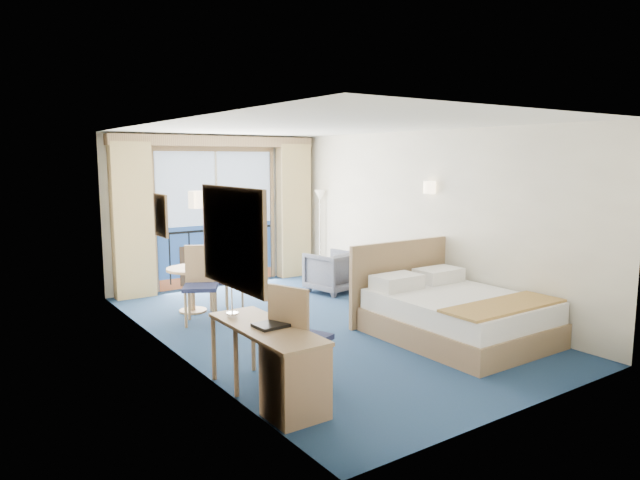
{
  "coord_description": "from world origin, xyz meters",
  "views": [
    {
      "loc": [
        -4.28,
        -6.26,
        2.28
      ],
      "look_at": [
        0.19,
        0.2,
        1.15
      ],
      "focal_mm": 32.0,
      "sensor_mm": 36.0,
      "label": 1
    }
  ],
  "objects": [
    {
      "name": "floor",
      "position": [
        0.0,
        0.0,
        0.0
      ],
      "size": [
        6.5,
        6.5,
        0.0
      ],
      "primitive_type": "plane",
      "color": "navy",
      "rests_on": "ground"
    },
    {
      "name": "desk",
      "position": [
        -1.73,
        -2.08,
        0.39
      ],
      "size": [
        0.52,
        1.5,
        0.7
      ],
      "color": "tan",
      "rests_on": "ground"
    },
    {
      "name": "folder",
      "position": [
        -1.68,
        -1.71,
        0.72
      ],
      "size": [
        0.35,
        0.27,
        0.03
      ],
      "primitive_type": "cube",
      "rotation": [
        0.0,
        0.0,
        0.05
      ],
      "color": "black",
      "rests_on": "desk"
    },
    {
      "name": "table_chair_a",
      "position": [
        -0.75,
        1.42,
        0.54
      ],
      "size": [
        0.54,
        0.54,
        0.96
      ],
      "rotation": [
        0.0,
        0.0,
        1.94
      ],
      "color": "#1E2347",
      "rests_on": "ground"
    },
    {
      "name": "mirror",
      "position": [
        -1.97,
        -1.5,
        1.55
      ],
      "size": [
        0.05,
        1.25,
        0.95
      ],
      "color": "tan",
      "rests_on": "room_walls"
    },
    {
      "name": "table_chair_b",
      "position": [
        -1.22,
        1.1,
        0.6
      ],
      "size": [
        0.63,
        0.63,
        1.07
      ],
      "rotation": [
        0.0,
        0.0,
        -0.5
      ],
      "color": "#1E2347",
      "rests_on": "ground"
    },
    {
      "name": "armchair",
      "position": [
        1.36,
        1.52,
        0.35
      ],
      "size": [
        0.88,
        0.9,
        0.7
      ],
      "primitive_type": "imported",
      "rotation": [
        0.0,
        0.0,
        3.33
      ],
      "color": "#424651",
      "rests_on": "ground"
    },
    {
      "name": "wall_print",
      "position": [
        -1.97,
        0.45,
        1.6
      ],
      "size": [
        0.04,
        0.42,
        0.52
      ],
      "color": "tan",
      "rests_on": "room_walls"
    },
    {
      "name": "desk_chair",
      "position": [
        -1.43,
        -1.73,
        0.61
      ],
      "size": [
        0.61,
        0.6,
        1.08
      ],
      "rotation": [
        0.0,
        0.0,
        1.94
      ],
      "color": "#1E2347",
      "rests_on": "ground"
    },
    {
      "name": "nightstand",
      "position": [
        1.77,
        0.13,
        0.27
      ],
      "size": [
        0.42,
        0.4,
        0.54
      ],
      "primitive_type": "cube",
      "color": "tan",
      "rests_on": "ground"
    },
    {
      "name": "round_table",
      "position": [
        -1.12,
        1.68,
        0.51
      ],
      "size": [
        0.74,
        0.74,
        0.67
      ],
      "color": "tan",
      "rests_on": "ground"
    },
    {
      "name": "pelmet",
      "position": [
        0.0,
        3.1,
        2.58
      ],
      "size": [
        3.8,
        0.25,
        0.18
      ],
      "primitive_type": "cube",
      "color": "tan",
      "rests_on": "room_walls"
    },
    {
      "name": "floor_lamp",
      "position": [
        1.88,
        2.66,
        1.28
      ],
      "size": [
        0.23,
        0.23,
        1.68
      ],
      "color": "silver",
      "rests_on": "ground"
    },
    {
      "name": "curtain_right",
      "position": [
        1.55,
        3.07,
        1.28
      ],
      "size": [
        0.65,
        0.22,
        2.55
      ],
      "primitive_type": "cube",
      "color": "tan",
      "rests_on": "room_walls"
    },
    {
      "name": "desk_lamp",
      "position": [
        -1.84,
        -1.18,
        1.04
      ],
      "size": [
        0.12,
        0.12,
        0.45
      ],
      "color": "silver",
      "rests_on": "desk"
    },
    {
      "name": "sconce_right",
      "position": [
        1.94,
        -0.15,
        1.85
      ],
      "size": [
        0.18,
        0.18,
        0.18
      ],
      "primitive_type": "cylinder",
      "color": "#FFE3B2",
      "rests_on": "room_walls"
    },
    {
      "name": "sconce_left",
      "position": [
        -1.94,
        -0.6,
        1.85
      ],
      "size": [
        0.18,
        0.18,
        0.18
      ],
      "primitive_type": "cylinder",
      "color": "#FFE3B2",
      "rests_on": "room_walls"
    },
    {
      "name": "bed",
      "position": [
        1.15,
        -1.41,
        0.32
      ],
      "size": [
        1.81,
        2.15,
        1.14
      ],
      "color": "tan",
      "rests_on": "ground"
    },
    {
      "name": "phone",
      "position": [
        1.79,
        0.11,
        0.59
      ],
      "size": [
        0.23,
        0.2,
        0.09
      ],
      "primitive_type": "cube",
      "rotation": [
        0.0,
        0.0,
        -0.26
      ],
      "color": "beige",
      "rests_on": "nightstand"
    },
    {
      "name": "balcony_door",
      "position": [
        -0.01,
        3.22,
        1.14
      ],
      "size": [
        2.36,
        0.03,
        2.52
      ],
      "color": "navy",
      "rests_on": "room_walls"
    },
    {
      "name": "curtain_left",
      "position": [
        -1.55,
        3.07,
        1.28
      ],
      "size": [
        0.65,
        0.22,
        2.55
      ],
      "primitive_type": "cube",
      "color": "tan",
      "rests_on": "room_walls"
    },
    {
      "name": "room_walls",
      "position": [
        0.0,
        0.0,
        1.78
      ],
      "size": [
        4.04,
        6.54,
        2.72
      ],
      "color": "beige",
      "rests_on": "ground"
    }
  ]
}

